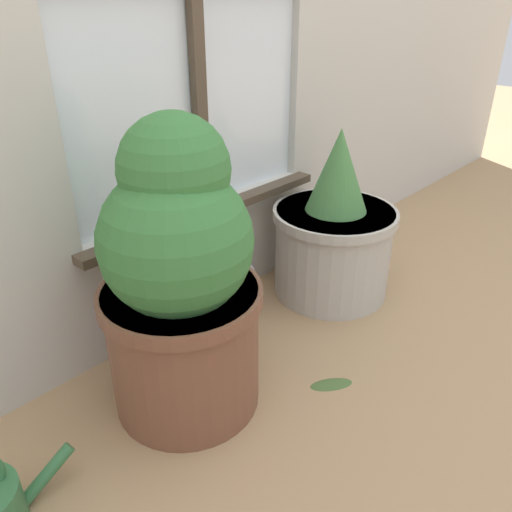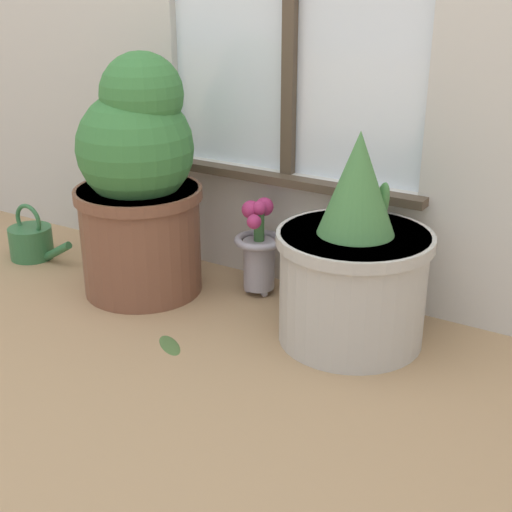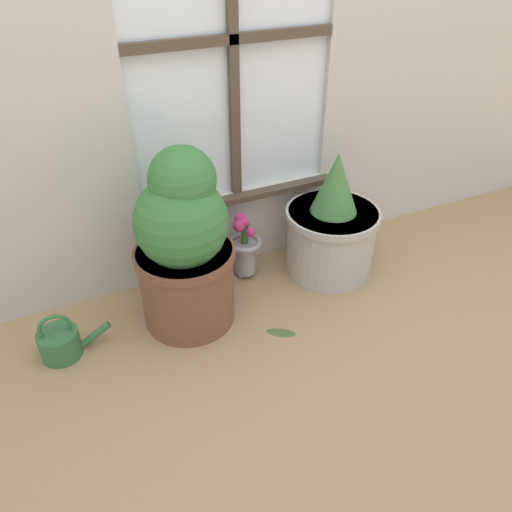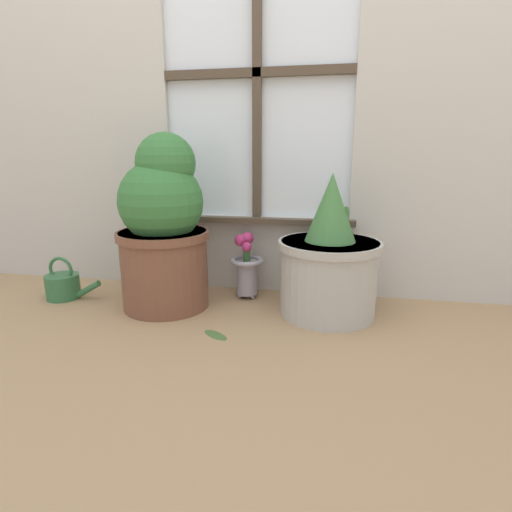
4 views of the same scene
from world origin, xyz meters
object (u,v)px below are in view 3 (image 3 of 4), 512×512
at_px(potted_plant_left, 184,246).
at_px(potted_plant_right, 331,229).
at_px(watering_can, 61,342).
at_px(flower_vase, 245,247).

xyz_separation_m(potted_plant_left, potted_plant_right, (0.64, 0.04, -0.12)).
height_order(potted_plant_left, watering_can, potted_plant_left).
height_order(potted_plant_left, flower_vase, potted_plant_left).
height_order(potted_plant_right, watering_can, potted_plant_right).
distance_m(potted_plant_left, watering_can, 0.54).
bearing_deg(flower_vase, potted_plant_left, -152.29).
height_order(flower_vase, watering_can, flower_vase).
height_order(potted_plant_left, potted_plant_right, potted_plant_left).
bearing_deg(potted_plant_left, watering_can, -179.92).
bearing_deg(potted_plant_left, potted_plant_right, 3.72).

